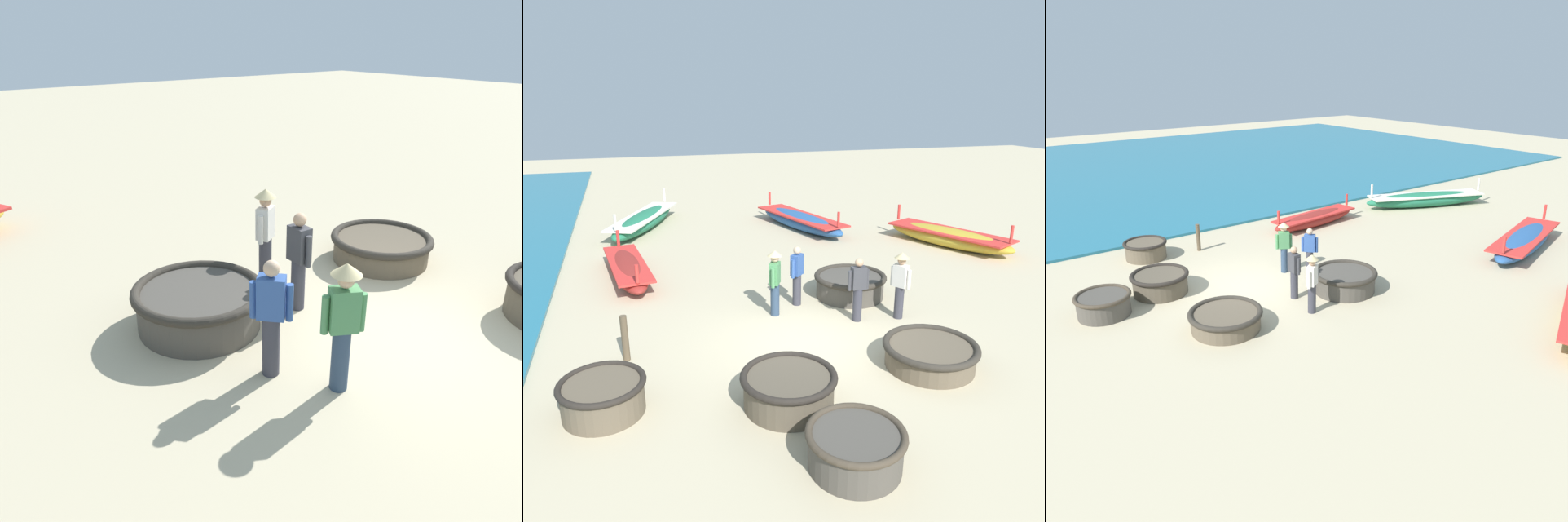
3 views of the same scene
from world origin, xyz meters
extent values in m
plane|color=#C6B793|center=(0.00, 0.00, 0.00)|extent=(80.00, 80.00, 0.00)
cube|color=teal|center=(-19.66, 4.00, 0.05)|extent=(28.00, 52.00, 0.10)
cylinder|color=brown|center=(-1.14, -2.16, 0.29)|extent=(1.57, 1.57, 0.57)
torus|color=#28231E|center=(-1.14, -2.16, 0.57)|extent=(1.69, 1.69, 0.13)
cylinder|color=#4C473F|center=(-0.70, -3.93, 0.28)|extent=(1.37, 1.37, 0.56)
torus|color=#42382B|center=(-0.70, -3.93, 0.56)|extent=(1.48, 1.48, 0.11)
cylinder|color=brown|center=(-4.20, -1.42, 0.28)|extent=(1.37, 1.37, 0.57)
torus|color=#28231E|center=(-4.20, -1.42, 0.57)|extent=(1.48, 1.48, 0.11)
cylinder|color=#4C473F|center=(2.04, 2.23, 0.29)|extent=(1.80, 1.80, 0.57)
torus|color=#332D26|center=(2.04, 2.23, 0.57)|extent=(1.94, 1.94, 0.14)
cylinder|color=brown|center=(1.98, -1.72, 0.22)|extent=(1.76, 1.76, 0.45)
torus|color=#332D26|center=(1.98, -1.72, 0.45)|extent=(1.90, 1.90, 0.14)
ellipsoid|color=#285693|center=(3.31, 9.82, 0.31)|extent=(2.53, 5.53, 0.63)
cube|color=red|center=(3.31, 9.82, 0.52)|extent=(2.46, 5.13, 0.06)
cylinder|color=red|center=(2.67, 12.23, 0.86)|extent=(0.10, 0.10, 0.57)
cylinder|color=red|center=(3.94, 7.41, 0.86)|extent=(0.10, 0.10, 0.57)
ellipsoid|color=maroon|center=(-3.65, 5.61, 0.28)|extent=(1.44, 4.41, 0.56)
cube|color=red|center=(-3.65, 5.61, 0.46)|extent=(1.44, 4.07, 0.06)
cylinder|color=red|center=(-3.87, 7.59, 0.75)|extent=(0.10, 0.10, 0.50)
cylinder|color=red|center=(-3.42, 3.63, 0.75)|extent=(0.10, 0.10, 0.50)
ellipsoid|color=#237551|center=(-2.87, 11.73, 0.33)|extent=(3.37, 5.95, 0.66)
cube|color=silver|center=(-2.87, 11.73, 0.54)|extent=(3.22, 5.53, 0.06)
cylinder|color=silver|center=(-1.79, 14.26, 0.91)|extent=(0.10, 0.10, 0.59)
cylinder|color=silver|center=(-3.95, 9.19, 0.91)|extent=(0.10, 0.10, 0.59)
cylinder|color=#383842|center=(2.58, 0.58, 0.41)|extent=(0.22, 0.22, 0.82)
cube|color=silver|center=(2.58, 0.58, 1.09)|extent=(0.36, 0.40, 0.54)
sphere|color=tan|center=(2.58, 0.58, 1.47)|extent=(0.20, 0.20, 0.20)
cylinder|color=silver|center=(2.47, 0.77, 1.04)|extent=(0.09, 0.09, 0.48)
cylinder|color=silver|center=(2.70, 0.39, 1.04)|extent=(0.09, 0.09, 0.48)
cone|color=#D1BC84|center=(2.58, 0.58, 1.60)|extent=(0.36, 0.36, 0.14)
cylinder|color=#383842|center=(1.55, 0.75, 0.41)|extent=(0.22, 0.22, 0.82)
cube|color=#3D3D42|center=(1.55, 0.75, 1.09)|extent=(0.35, 0.23, 0.54)
sphere|color=tan|center=(1.55, 0.75, 1.47)|extent=(0.20, 0.20, 0.20)
cylinder|color=#3D3D42|center=(1.33, 0.76, 1.04)|extent=(0.09, 0.09, 0.48)
cylinder|color=#3D3D42|center=(1.77, 0.74, 1.04)|extent=(0.09, 0.09, 0.48)
cylinder|color=#2D425B|center=(-0.24, 1.66, 0.41)|extent=(0.22, 0.22, 0.82)
cube|color=#4C8E56|center=(-0.24, 1.66, 1.09)|extent=(0.36, 0.40, 0.54)
sphere|color=#DBB28E|center=(-0.24, 1.66, 1.47)|extent=(0.20, 0.20, 0.20)
cylinder|color=#4C8E56|center=(-0.35, 1.47, 1.04)|extent=(0.09, 0.09, 0.48)
cylinder|color=#4C8E56|center=(-0.13, 1.85, 1.04)|extent=(0.09, 0.09, 0.48)
cone|color=#D1BC84|center=(-0.24, 1.66, 1.60)|extent=(0.36, 0.36, 0.14)
cylinder|color=#383842|center=(0.49, 2.13, 0.41)|extent=(0.22, 0.22, 0.82)
cube|color=#33569E|center=(0.49, 2.13, 1.09)|extent=(0.40, 0.39, 0.54)
sphere|color=#DBB28E|center=(0.49, 2.13, 1.47)|extent=(0.20, 0.20, 0.20)
cylinder|color=#33569E|center=(0.65, 2.28, 1.04)|extent=(0.09, 0.09, 0.48)
cylinder|color=#33569E|center=(0.33, 1.98, 1.04)|extent=(0.09, 0.09, 0.48)
cylinder|color=brown|center=(-3.80, 0.39, 0.49)|extent=(0.14, 0.14, 0.98)
camera|label=1|loc=(-3.65, 5.48, 3.96)|focal=35.00mm
camera|label=2|loc=(-3.55, -9.48, 5.11)|focal=35.00mm
camera|label=3|loc=(12.32, -7.08, 6.28)|focal=35.00mm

